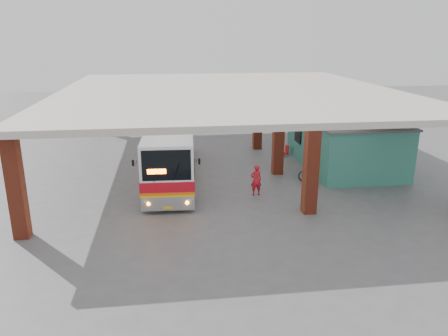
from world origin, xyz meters
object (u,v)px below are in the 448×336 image
object	(u,v)px
coach_bus	(171,147)
red_chair	(286,151)
motorcycle	(313,172)
pedestrian	(256,180)

from	to	relation	value
coach_bus	red_chair	world-z (taller)	coach_bus
coach_bus	motorcycle	size ratio (longest dim) A/B	6.60
motorcycle	red_chair	size ratio (longest dim) A/B	2.51
pedestrian	red_chair	world-z (taller)	pedestrian
coach_bus	pedestrian	size ratio (longest dim) A/B	7.38
coach_bus	red_chair	bearing A→B (deg)	25.87
coach_bus	motorcycle	bearing A→B (deg)	-10.65
coach_bus	red_chair	distance (m)	8.63
motorcycle	pedestrian	bearing A→B (deg)	108.44
coach_bus	red_chair	size ratio (longest dim) A/B	16.58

